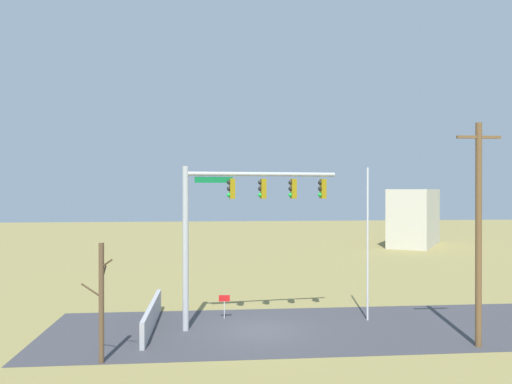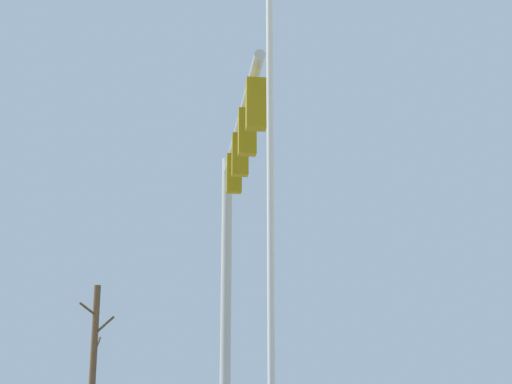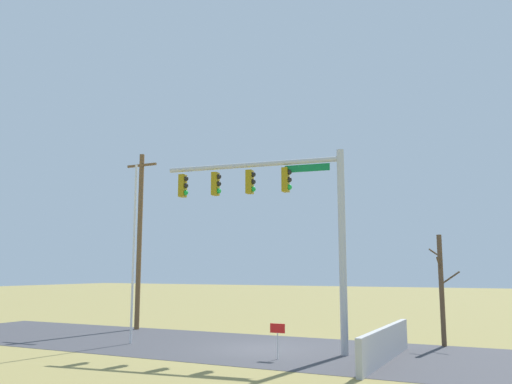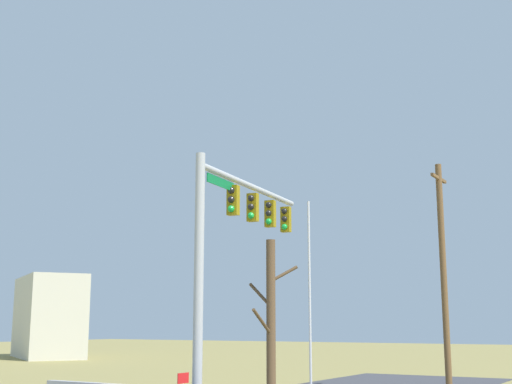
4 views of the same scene
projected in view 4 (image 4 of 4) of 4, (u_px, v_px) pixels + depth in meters
The scene contains 6 objects.
signal_mast at pixel (234, 234), 22.07m from camera, with size 7.42×1.12×7.66m.
flagpole at pixel (310, 296), 27.80m from camera, with size 0.10×0.10×7.68m, color silver.
utility_pole at pixel (443, 271), 28.49m from camera, with size 1.90×0.26×9.35m.
bare_tree at pixel (271, 342), 14.89m from camera, with size 1.27×1.02×4.55m.
open_sign at pixel (183, 383), 21.66m from camera, with size 0.56×0.04×1.22m.
distant_building at pixel (49, 317), 57.57m from camera, with size 10.37×4.38×6.63m, color beige.
Camera 4 is at (19.67, 11.36, 2.72)m, focal length 48.76 mm.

